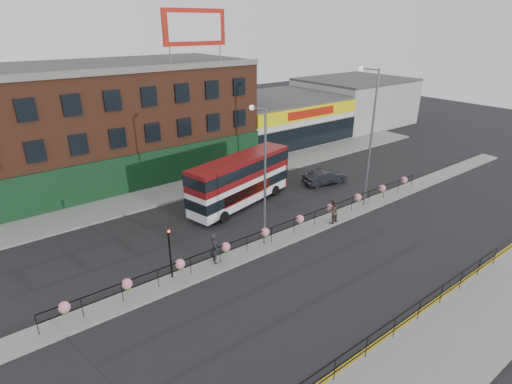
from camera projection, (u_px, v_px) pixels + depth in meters
ground at (283, 240)px, 27.04m from camera, size 120.00×120.00×0.00m
south_pavement at (455, 343)px, 18.22m from camera, size 60.00×4.00×0.15m
north_pavement at (195, 186)px, 35.80m from camera, size 60.00×4.00×0.15m
median at (283, 239)px, 27.01m from camera, size 60.00×1.60×0.15m
yellow_line_inner at (410, 317)px, 19.94m from camera, size 60.00×0.10×0.01m
yellow_line_outer at (413, 319)px, 19.80m from camera, size 60.00×0.10×0.01m
brick_building at (113, 120)px, 37.42m from camera, size 25.00×12.21×10.30m
supermarket at (276, 118)px, 49.50m from camera, size 15.00×12.25×5.30m
warehouse_east at (354, 101)px, 57.60m from camera, size 14.50×12.00×6.30m
billboard at (195, 27)px, 34.25m from camera, size 6.00×0.29×4.40m
median_railing at (283, 226)px, 26.63m from camera, size 30.04×0.56×1.23m
south_railing at (395, 323)px, 18.15m from camera, size 20.04×0.05×1.12m
double_decker_bus at (241, 176)px, 31.41m from camera, size 10.09×4.60×3.97m
car at (325, 177)px, 36.18m from camera, size 3.02×4.59×1.33m
pedestrian_a at (214, 248)px, 23.85m from camera, size 0.93×0.80×1.95m
pedestrian_b at (333, 211)px, 28.69m from camera, size 1.01×0.85×1.82m
lamp_column_west at (263, 167)px, 24.39m from camera, size 0.32×1.56×8.89m
lamp_column_east at (369, 127)px, 29.70m from camera, size 0.38×1.84×10.49m
traffic_light_median at (169, 242)px, 21.90m from camera, size 0.15×0.28×3.65m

